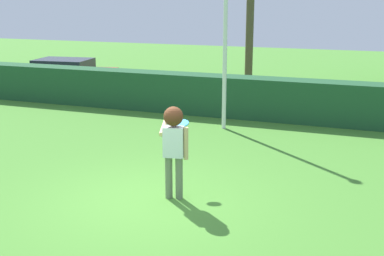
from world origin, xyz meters
TOP-DOWN VIEW (x-y plane):
  - ground_plane at (0.00, 0.00)m, footprint 60.00×60.00m
  - person at (0.39, 0.30)m, footprint 0.66×0.72m
  - frisbee at (0.26, 1.08)m, footprint 0.27×0.26m
  - lamppost at (-0.23, 5.68)m, footprint 0.24×0.24m
  - hedge_row at (0.00, 7.29)m, footprint 25.23×0.90m
  - parked_car_red at (-8.38, 9.63)m, footprint 4.38×2.22m

SIDE VIEW (x-z plane):
  - ground_plane at x=0.00m, z-range 0.00..0.00m
  - hedge_row at x=0.00m, z-range 0.00..1.30m
  - parked_car_red at x=-8.38m, z-range 0.06..1.31m
  - person at x=0.39m, z-range 0.27..2.08m
  - frisbee at x=0.26m, z-range 1.24..1.34m
  - lamppost at x=-0.23m, z-range 0.31..5.71m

